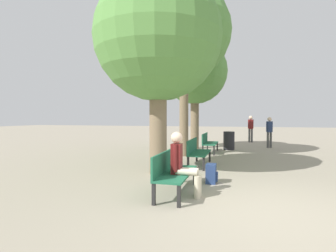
{
  "coord_description": "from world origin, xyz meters",
  "views": [
    {
      "loc": [
        -0.41,
        -4.51,
        1.54
      ],
      "look_at": [
        -3.55,
        6.97,
        1.15
      ],
      "focal_mm": 28.0,
      "sensor_mm": 36.0,
      "label": 1
    }
  ],
  "objects": [
    {
      "name": "pedestrian_mid",
      "position": [
        0.26,
        12.46,
        0.94
      ],
      "size": [
        0.33,
        0.24,
        1.64
      ],
      "color": "#4C4C4C",
      "rests_on": "ground_plane"
    },
    {
      "name": "tree_row_1",
      "position": [
        -2.56,
        5.73,
        4.88
      ],
      "size": [
        3.7,
        3.7,
        6.75
      ],
      "color": "#7A664C",
      "rests_on": "ground_plane"
    },
    {
      "name": "backpack",
      "position": [
        -1.04,
        1.62,
        0.22
      ],
      "size": [
        0.27,
        0.31,
        0.45
      ],
      "color": "navy",
      "rests_on": "ground_plane"
    },
    {
      "name": "bench_row_0",
      "position": [
        -1.73,
        0.6,
        0.48
      ],
      "size": [
        0.54,
        1.68,
        0.84
      ],
      "color": "#1E6042",
      "rests_on": "ground_plane"
    },
    {
      "name": "person_seated",
      "position": [
        -1.49,
        0.46,
        0.66
      ],
      "size": [
        0.6,
        0.34,
        1.26
      ],
      "color": "beige",
      "rests_on": "ground_plane"
    },
    {
      "name": "tree_row_2",
      "position": [
        -2.56,
        8.32,
        3.75
      ],
      "size": [
        3.18,
        3.18,
        5.38
      ],
      "color": "#7A664C",
      "rests_on": "ground_plane"
    },
    {
      "name": "trash_bin",
      "position": [
        -0.89,
        8.24,
        0.43
      ],
      "size": [
        0.52,
        0.52,
        0.86
      ],
      "color": "#232328",
      "rests_on": "ground_plane"
    },
    {
      "name": "ground_plane",
      "position": [
        0.0,
        0.0,
        0.0
      ],
      "size": [
        80.0,
        80.0,
        0.0
      ],
      "primitive_type": "plane",
      "color": "gray"
    },
    {
      "name": "bench_row_1",
      "position": [
        -1.73,
        3.77,
        0.48
      ],
      "size": [
        0.54,
        1.68,
        0.84
      ],
      "color": "#1E6042",
      "rests_on": "ground_plane"
    },
    {
      "name": "tree_row_0",
      "position": [
        -2.56,
        2.3,
        3.67
      ],
      "size": [
        3.45,
        3.45,
        5.43
      ],
      "color": "#7A664C",
      "rests_on": "ground_plane"
    },
    {
      "name": "pedestrian_near",
      "position": [
        1.05,
        9.58,
        0.89
      ],
      "size": [
        0.32,
        0.26,
        1.56
      ],
      "color": "#4C4C4C",
      "rests_on": "ground_plane"
    },
    {
      "name": "bench_row_2",
      "position": [
        -1.73,
        6.95,
        0.48
      ],
      "size": [
        0.54,
        1.68,
        0.84
      ],
      "color": "#1E6042",
      "rests_on": "ground_plane"
    }
  ]
}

